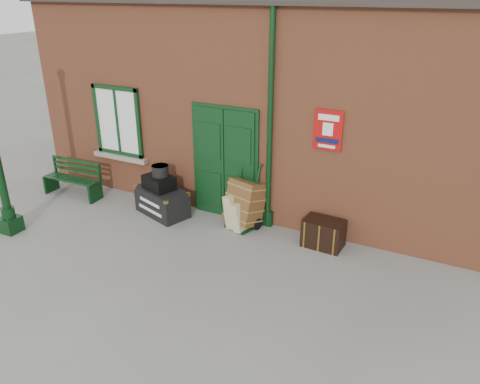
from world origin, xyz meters
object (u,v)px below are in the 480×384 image
Objects in this scene: houdini_trunk at (162,202)px; porter_trolley at (245,203)px; dark_trunk at (323,233)px; bench at (74,177)px.

porter_trolley reaches higher than houdini_trunk.
dark_trunk is (1.60, -0.07, -0.23)m from porter_trolley.
dark_trunk is at bearing 22.47° from houdini_trunk.
houdini_trunk is at bearing -172.88° from dark_trunk.
porter_trolley reaches higher than bench.
bench is 1.92× the size of dark_trunk.
houdini_trunk is at bearing 0.58° from bench.
houdini_trunk reaches higher than dark_trunk.
bench reaches higher than houdini_trunk.
houdini_trunk is (2.31, 0.09, -0.14)m from bench.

